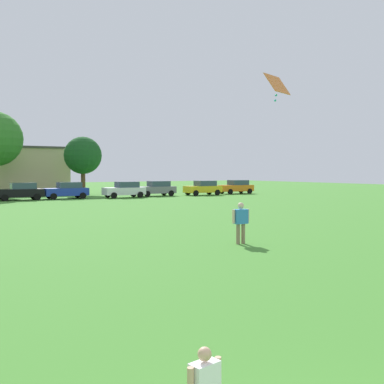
{
  "coord_description": "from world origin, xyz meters",
  "views": [
    {
      "loc": [
        -2.86,
        -1.63,
        2.83
      ],
      "look_at": [
        3.67,
        9.52,
        2.23
      ],
      "focal_mm": 42.89,
      "sensor_mm": 36.0,
      "label": 1
    }
  ],
  "objects_px": {
    "adult_bystander": "(241,219)",
    "parked_car_yellow_6": "(203,188)",
    "parked_car_white_4": "(125,190)",
    "parked_car_orange_7": "(236,187)",
    "parked_car_blue_3": "(67,190)",
    "kite": "(277,85)",
    "child_kite_flyer": "(205,384)",
    "tree_far_right": "(83,156)",
    "parked_car_gray_5": "(157,188)",
    "parked_car_black_2": "(21,191)"
  },
  "relations": [
    {
      "from": "adult_bystander",
      "to": "parked_car_yellow_6",
      "type": "bearing_deg",
      "value": -116.34
    },
    {
      "from": "parked_car_white_4",
      "to": "parked_car_orange_7",
      "type": "xyz_separation_m",
      "value": [
        15.08,
        0.84,
        0.0
      ]
    },
    {
      "from": "adult_bystander",
      "to": "parked_car_blue_3",
      "type": "height_order",
      "value": "parked_car_blue_3"
    },
    {
      "from": "kite",
      "to": "parked_car_yellow_6",
      "type": "height_order",
      "value": "kite"
    },
    {
      "from": "parked_car_white_4",
      "to": "parked_car_orange_7",
      "type": "distance_m",
      "value": 15.11
    },
    {
      "from": "child_kite_flyer",
      "to": "parked_car_orange_7",
      "type": "relative_size",
      "value": 0.23
    },
    {
      "from": "child_kite_flyer",
      "to": "parked_car_orange_7",
      "type": "distance_m",
      "value": 52.15
    },
    {
      "from": "parked_car_yellow_6",
      "to": "tree_far_right",
      "type": "xyz_separation_m",
      "value": [
        -11.79,
        7.91,
        3.77
      ]
    },
    {
      "from": "parked_car_gray_5",
      "to": "parked_car_yellow_6",
      "type": "height_order",
      "value": "same"
    },
    {
      "from": "child_kite_flyer",
      "to": "parked_car_gray_5",
      "type": "relative_size",
      "value": 0.23
    },
    {
      "from": "parked_car_white_4",
      "to": "parked_car_gray_5",
      "type": "xyz_separation_m",
      "value": [
        4.25,
        1.08,
        0.0
      ]
    },
    {
      "from": "parked_car_black_2",
      "to": "parked_car_white_4",
      "type": "relative_size",
      "value": 1.0
    },
    {
      "from": "parked_car_white_4",
      "to": "parked_car_yellow_6",
      "type": "xyz_separation_m",
      "value": [
        9.75,
        0.01,
        0.0
      ]
    },
    {
      "from": "parked_car_black_2",
      "to": "parked_car_orange_7",
      "type": "bearing_deg",
      "value": 179.38
    },
    {
      "from": "parked_car_yellow_6",
      "to": "adult_bystander",
      "type": "bearing_deg",
      "value": 60.59
    },
    {
      "from": "adult_bystander",
      "to": "kite",
      "type": "distance_m",
      "value": 6.0
    },
    {
      "from": "parked_car_blue_3",
      "to": "parked_car_white_4",
      "type": "distance_m",
      "value": 5.91
    },
    {
      "from": "child_kite_flyer",
      "to": "parked_car_yellow_6",
      "type": "distance_m",
      "value": 48.47
    },
    {
      "from": "kite",
      "to": "parked_car_blue_3",
      "type": "height_order",
      "value": "kite"
    },
    {
      "from": "parked_car_black_2",
      "to": "parked_car_blue_3",
      "type": "xyz_separation_m",
      "value": [
        4.48,
        0.09,
        0.0
      ]
    },
    {
      "from": "child_kite_flyer",
      "to": "parked_car_black_2",
      "type": "relative_size",
      "value": 0.23
    },
    {
      "from": "adult_bystander",
      "to": "tree_far_right",
      "type": "xyz_separation_m",
      "value": [
        5.65,
        38.86,
        3.67
      ]
    },
    {
      "from": "parked_car_white_4",
      "to": "parked_car_gray_5",
      "type": "bearing_deg",
      "value": -165.76
    },
    {
      "from": "adult_bystander",
      "to": "kite",
      "type": "relative_size",
      "value": 1.12
    },
    {
      "from": "child_kite_flyer",
      "to": "parked_car_yellow_6",
      "type": "height_order",
      "value": "parked_car_yellow_6"
    },
    {
      "from": "parked_car_black_2",
      "to": "parked_car_white_4",
      "type": "xyz_separation_m",
      "value": [
        10.26,
        -1.12,
        0.0
      ]
    },
    {
      "from": "tree_far_right",
      "to": "parked_car_black_2",
      "type": "bearing_deg",
      "value": -140.41
    },
    {
      "from": "parked_car_black_2",
      "to": "parked_car_blue_3",
      "type": "bearing_deg",
      "value": -178.85
    },
    {
      "from": "child_kite_flyer",
      "to": "adult_bystander",
      "type": "bearing_deg",
      "value": 40.43
    },
    {
      "from": "child_kite_flyer",
      "to": "parked_car_black_2",
      "type": "height_order",
      "value": "parked_car_black_2"
    },
    {
      "from": "parked_car_yellow_6",
      "to": "tree_far_right",
      "type": "bearing_deg",
      "value": -33.86
    },
    {
      "from": "parked_car_black_2",
      "to": "parked_car_gray_5",
      "type": "xyz_separation_m",
      "value": [
        14.52,
        -0.04,
        0.0
      ]
    },
    {
      "from": "adult_bystander",
      "to": "parked_car_black_2",
      "type": "relative_size",
      "value": 0.37
    },
    {
      "from": "kite",
      "to": "parked_car_white_4",
      "type": "relative_size",
      "value": 0.33
    },
    {
      "from": "child_kite_flyer",
      "to": "parked_car_orange_7",
      "type": "height_order",
      "value": "parked_car_orange_7"
    },
    {
      "from": "adult_bystander",
      "to": "parked_car_white_4",
      "type": "height_order",
      "value": "parked_car_white_4"
    },
    {
      "from": "parked_car_black_2",
      "to": "parked_car_yellow_6",
      "type": "xyz_separation_m",
      "value": [
        20.01,
        -1.11,
        0.0
      ]
    },
    {
      "from": "parked_car_orange_7",
      "to": "child_kite_flyer",
      "type": "bearing_deg",
      "value": 53.77
    },
    {
      "from": "parked_car_blue_3",
      "to": "parked_car_white_4",
      "type": "relative_size",
      "value": 1.0
    },
    {
      "from": "parked_car_blue_3",
      "to": "tree_far_right",
      "type": "height_order",
      "value": "tree_far_right"
    },
    {
      "from": "child_kite_flyer",
      "to": "parked_car_black_2",
      "type": "xyz_separation_m",
      "value": [
        5.48,
        42.34,
        0.27
      ]
    },
    {
      "from": "parked_car_blue_3",
      "to": "parked_car_yellow_6",
      "type": "height_order",
      "value": "same"
    },
    {
      "from": "adult_bystander",
      "to": "parked_car_blue_3",
      "type": "relative_size",
      "value": 0.37
    },
    {
      "from": "tree_far_right",
      "to": "kite",
      "type": "bearing_deg",
      "value": -94.94
    },
    {
      "from": "parked_car_gray_5",
      "to": "parked_car_orange_7",
      "type": "distance_m",
      "value": 10.83
    },
    {
      "from": "parked_car_black_2",
      "to": "parked_car_blue_3",
      "type": "relative_size",
      "value": 1.0
    },
    {
      "from": "child_kite_flyer",
      "to": "parked_car_white_4",
      "type": "distance_m",
      "value": 44.12
    },
    {
      "from": "adult_bystander",
      "to": "parked_car_gray_5",
      "type": "relative_size",
      "value": 0.37
    },
    {
      "from": "kite",
      "to": "parked_car_orange_7",
      "type": "distance_m",
      "value": 37.63
    },
    {
      "from": "adult_bystander",
      "to": "tree_far_right",
      "type": "relative_size",
      "value": 0.23
    }
  ]
}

